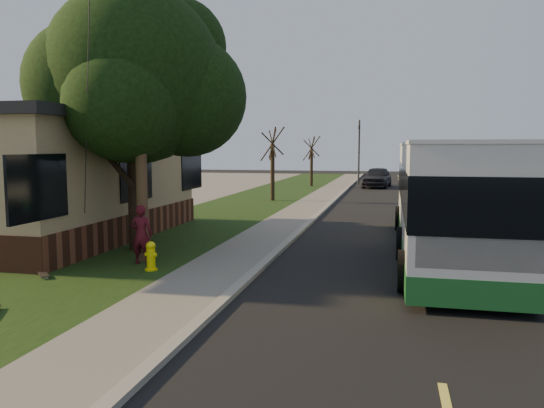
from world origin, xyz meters
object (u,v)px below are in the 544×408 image
Objects in this scene: traffic_signal at (359,147)px; distant_car at (377,177)px; utility_pole at (139,91)px; bare_tree_far at (311,162)px; fire_hydrant at (151,256)px; skateboard_spare at (43,274)px; skateboarder at (141,235)px; dumpster at (15,223)px; bare_tree_near at (273,165)px; transit_bus at (447,195)px; leafy_tree at (138,80)px.

traffic_signal is 4.49m from distant_car.
utility_pole reaches higher than bare_tree_far.
skateboard_spare is (-2.26, -1.16, -0.31)m from fire_hydrant.
fire_hydrant is 0.47× the size of skateboarder.
traffic_signal reaches higher than skateboard_spare.
dumpster reaches higher than fire_hydrant.
bare_tree_near is at bearing -92.39° from bare_tree_far.
bare_tree_far is 5.69× the size of skateboard_spare.
transit_bus is at bearing -161.51° from skateboarder.
utility_pole is 7.43m from dumpster.
fire_hydrant is 7.31m from dumpster.
skateboarder is (1.03, -2.06, -4.30)m from leafy_tree.
skateboarder reaches higher than distant_car.
distant_car reaches higher than skateboard_spare.
utility_pole is 1.16× the size of leafy_tree.
utility_pole reaches higher than traffic_signal.
fire_hydrant is 2.56m from skateboard_spare.
bare_tree_far is 31.27m from skateboard_spare.
dumpster is (-13.98, -0.74, -1.14)m from transit_bus.
leafy_tree reaches higher than bare_tree_far.
leafy_tree is 28.95m from distant_car.
skateboarder is 2.56m from skateboard_spare.
leafy_tree reaches higher than distant_car.
skateboarder is 2.25× the size of skateboard_spare.
fire_hydrant is at bearing -26.68° from dumpster.
utility_pole reaches higher than fire_hydrant.
distant_car is (-2.70, 26.54, -0.94)m from transit_bus.
transit_bus is at bearing 20.35° from utility_pole.
transit_bus is (8.36, -13.98, -0.39)m from bare_tree_near.
bare_tree_far is at bearing 106.83° from transit_bus.
bare_tree_far is at bearing 89.40° from utility_pole.
bare_tree_far is 5.33m from distant_car.
bare_tree_near is at bearing 120.88° from transit_bus.
utility_pole is 2.11× the size of bare_tree_near.
transit_bus is at bearing 28.33° from fire_hydrant.
bare_tree_near is (-0.90, 18.00, 1.72)m from fire_hydrant.
skateboard_spare is at bearing 40.68° from skateboarder.
traffic_signal is 7.77× the size of skateboard_spare.
dumpster is (-9.63, -30.72, -2.54)m from traffic_signal.
traffic_signal is (4.00, 16.00, 1.01)m from bare_tree_near.
transit_bus is (7.86, -25.98, -0.24)m from bare_tree_far.
leafy_tree is 1.62× the size of distant_car.
fire_hydrant is 0.06× the size of transit_bus.
skateboarder is (-0.14, -29.41, -1.14)m from bare_tree_far.
leafy_tree reaches higher than transit_bus.
bare_tree_near is at bearing -108.31° from distant_car.
bare_tree_far is 5.44m from traffic_signal.
bare_tree_near reaches higher than fire_hydrant.
bare_tree_far is at bearing 77.09° from dumpster.
transit_bus is at bearing 8.65° from leafy_tree.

